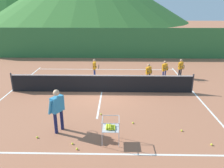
# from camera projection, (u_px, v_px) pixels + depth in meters

# --- Properties ---
(ground_plane) EXTENTS (120.00, 120.00, 0.00)m
(ground_plane) POSITION_uv_depth(u_px,v_px,m) (102.00, 92.00, 12.15)
(ground_plane) COLOR #A86647
(line_baseline_near) EXTENTS (10.03, 0.08, 0.01)m
(line_baseline_near) POSITION_uv_depth(u_px,v_px,m) (91.00, 154.00, 7.08)
(line_baseline_near) COLOR white
(line_baseline_near) RESTS_ON ground
(line_baseline_far) EXTENTS (10.03, 0.08, 0.01)m
(line_baseline_far) POSITION_uv_depth(u_px,v_px,m) (106.00, 69.00, 16.43)
(line_baseline_far) COLOR white
(line_baseline_far) RESTS_ON ground
(line_sideline_west) EXTENTS (0.08, 9.92, 0.01)m
(line_sideline_west) POSITION_uv_depth(u_px,v_px,m) (11.00, 91.00, 12.25)
(line_sideline_west) COLOR white
(line_sideline_west) RESTS_ON ground
(line_sideline_east) EXTENTS (0.08, 9.92, 0.01)m
(line_sideline_east) POSITION_uv_depth(u_px,v_px,m) (194.00, 93.00, 12.05)
(line_sideline_east) COLOR white
(line_sideline_east) RESTS_ON ground
(line_service_center) EXTENTS (0.08, 6.12, 0.01)m
(line_service_center) POSITION_uv_depth(u_px,v_px,m) (102.00, 92.00, 12.15)
(line_service_center) COLOR white
(line_service_center) RESTS_ON ground
(tennis_net) EXTENTS (9.85, 0.08, 1.05)m
(tennis_net) POSITION_uv_depth(u_px,v_px,m) (102.00, 83.00, 11.98)
(tennis_net) COLOR #333338
(tennis_net) RESTS_ON ground
(instructor) EXTENTS (0.55, 0.83, 1.67)m
(instructor) POSITION_uv_depth(u_px,v_px,m) (57.00, 107.00, 8.05)
(instructor) COLOR #191E4C
(instructor) RESTS_ON ground
(student_0) EXTENTS (0.40, 0.61, 1.25)m
(student_0) POSITION_uv_depth(u_px,v_px,m) (95.00, 67.00, 14.24)
(student_0) COLOR navy
(student_0) RESTS_ON ground
(student_1) EXTENTS (0.45, 0.65, 1.19)m
(student_1) POSITION_uv_depth(u_px,v_px,m) (149.00, 72.00, 13.32)
(student_1) COLOR black
(student_1) RESTS_ON ground
(student_2) EXTENTS (0.46, 0.66, 1.23)m
(student_2) POSITION_uv_depth(u_px,v_px,m) (165.00, 68.00, 13.93)
(student_2) COLOR navy
(student_2) RESTS_ON ground
(student_3) EXTENTS (0.46, 0.67, 1.25)m
(student_3) POSITION_uv_depth(u_px,v_px,m) (181.00, 67.00, 14.25)
(student_3) COLOR black
(student_3) RESTS_ON ground
(ball_cart) EXTENTS (0.58, 0.58, 0.90)m
(ball_cart) POSITION_uv_depth(u_px,v_px,m) (110.00, 127.00, 7.50)
(ball_cart) COLOR #B7B7BC
(ball_cart) RESTS_ON ground
(tennis_ball_0) EXTENTS (0.07, 0.07, 0.07)m
(tennis_ball_0) POSITION_uv_depth(u_px,v_px,m) (133.00, 123.00, 8.89)
(tennis_ball_0) COLOR yellow
(tennis_ball_0) RESTS_ON ground
(tennis_ball_1) EXTENTS (0.07, 0.07, 0.07)m
(tennis_ball_1) POSITION_uv_depth(u_px,v_px,m) (182.00, 131.00, 8.35)
(tennis_ball_1) COLOR yellow
(tennis_ball_1) RESTS_ON ground
(tennis_ball_2) EXTENTS (0.07, 0.07, 0.07)m
(tennis_ball_2) POSITION_uv_depth(u_px,v_px,m) (101.00, 114.00, 9.60)
(tennis_ball_2) COLOR yellow
(tennis_ball_2) RESTS_ON ground
(tennis_ball_3) EXTENTS (0.07, 0.07, 0.07)m
(tennis_ball_3) POSITION_uv_depth(u_px,v_px,m) (72.00, 144.00, 7.56)
(tennis_ball_3) COLOR yellow
(tennis_ball_3) RESTS_ON ground
(tennis_ball_4) EXTENTS (0.07, 0.07, 0.07)m
(tennis_ball_4) POSITION_uv_depth(u_px,v_px,m) (212.00, 144.00, 7.51)
(tennis_ball_4) COLOR yellow
(tennis_ball_4) RESTS_ON ground
(tennis_ball_5) EXTENTS (0.07, 0.07, 0.07)m
(tennis_ball_5) POSITION_uv_depth(u_px,v_px,m) (77.00, 149.00, 7.28)
(tennis_ball_5) COLOR yellow
(tennis_ball_5) RESTS_ON ground
(tennis_ball_6) EXTENTS (0.07, 0.07, 0.07)m
(tennis_ball_6) POSITION_uv_depth(u_px,v_px,m) (37.00, 137.00, 7.92)
(tennis_ball_6) COLOR yellow
(tennis_ball_6) RESTS_ON ground
(windscreen_fence) EXTENTS (22.07, 0.08, 2.66)m
(windscreen_fence) POSITION_uv_depth(u_px,v_px,m) (108.00, 43.00, 19.51)
(windscreen_fence) COLOR #33753D
(windscreen_fence) RESTS_ON ground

